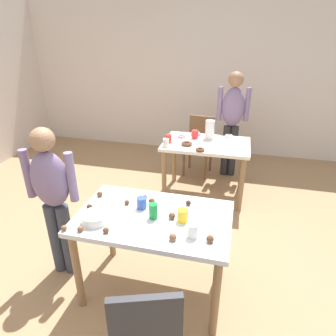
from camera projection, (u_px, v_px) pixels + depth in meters
ground_plane at (149, 268)px, 2.77m from camera, size 6.40×6.40×0.00m
wall_back at (203, 77)px, 5.02m from camera, size 6.40×0.10×2.60m
dining_table_near at (154, 227)px, 2.29m from camera, size 1.18×0.73×0.75m
dining_table_far at (206, 151)px, 3.75m from camera, size 1.08×0.70×0.75m
chair_near_table at (146, 330)px, 1.67m from camera, size 0.51×0.51×0.87m
chair_far_table at (199, 142)px, 4.47m from camera, size 0.44×0.44×0.87m
person_girl_near at (53, 193)px, 2.42m from camera, size 0.45×0.22×1.38m
person_adult_far at (232, 116)px, 4.19m from camera, size 0.46×0.24×1.54m
mixing_bowl at (95, 218)px, 2.16m from camera, size 0.20×0.20×0.07m
soda_can at (153, 211)px, 2.19m from camera, size 0.07×0.07×0.12m
fork_near at (137, 226)px, 2.12m from camera, size 0.17×0.02×0.01m
cup_near_0 at (183, 215)px, 2.16m from camera, size 0.08×0.08×0.10m
cup_near_1 at (141, 203)px, 2.32m from camera, size 0.08×0.08×0.09m
cup_near_2 at (193, 230)px, 2.00m from camera, size 0.07×0.07×0.10m
cake_ball_0 at (100, 194)px, 2.49m from camera, size 0.05×0.05×0.05m
cake_ball_1 at (173, 237)px, 1.97m from camera, size 0.05×0.05×0.05m
cake_ball_2 at (186, 212)px, 2.25m from camera, size 0.05×0.05×0.05m
cake_ball_3 at (127, 202)px, 2.38m from camera, size 0.04×0.04×0.04m
cake_ball_4 at (145, 197)px, 2.45m from camera, size 0.04×0.04×0.04m
cake_ball_5 at (152, 201)px, 2.39m from camera, size 0.05×0.05×0.05m
cake_ball_6 at (106, 230)px, 2.05m from camera, size 0.04×0.04×0.04m
cake_ball_7 at (89, 207)px, 2.31m from camera, size 0.05×0.05×0.05m
cake_ball_8 at (188, 203)px, 2.37m from camera, size 0.04×0.04×0.04m
cake_ball_9 at (172, 216)px, 2.20m from camera, size 0.05×0.05×0.05m
cake_ball_10 at (64, 228)px, 2.07m from camera, size 0.04×0.04×0.04m
cake_ball_11 at (210, 239)px, 1.96m from camera, size 0.05×0.05×0.05m
cake_ball_12 at (80, 229)px, 2.06m from camera, size 0.04×0.04×0.04m
pitcher_far at (210, 129)px, 3.80m from camera, size 0.12×0.12×0.24m
cup_far_0 at (195, 134)px, 3.83m from camera, size 0.08×0.08×0.10m
cup_far_1 at (166, 143)px, 3.55m from camera, size 0.07×0.07×0.10m
cup_far_2 at (169, 139)px, 3.68m from camera, size 0.07×0.07×0.11m
donut_far_0 at (181, 136)px, 3.88m from camera, size 0.11×0.11×0.03m
donut_far_1 at (200, 150)px, 3.44m from camera, size 0.11×0.11×0.03m
donut_far_2 at (196, 134)px, 3.96m from camera, size 0.14×0.14×0.04m
donut_far_3 at (187, 144)px, 3.61m from camera, size 0.13×0.13×0.04m
donut_far_4 at (229, 136)px, 3.89m from camera, size 0.10×0.10×0.03m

